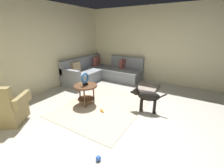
{
  "coord_description": "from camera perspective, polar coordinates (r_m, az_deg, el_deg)",
  "views": [
    {
      "loc": [
        -2.7,
        -1.29,
        1.87
      ],
      "look_at": [
        0.45,
        0.6,
        0.55
      ],
      "focal_mm": 24.0,
      "sensor_mm": 36.0,
      "label": 1
    }
  ],
  "objects": [
    {
      "name": "dog",
      "position": [
        3.67,
        13.08,
        -4.76
      ],
      "size": [
        0.34,
        0.83,
        0.63
      ],
      "rotation": [
        0.0,
        0.0,
        0.24
      ],
      "color": "black",
      "rests_on": "ground_plane"
    },
    {
      "name": "dog_toy_ball",
      "position": [
        2.54,
        -5.24,
        -26.33
      ],
      "size": [
        0.08,
        0.08,
        0.08
      ],
      "primitive_type": "sphere",
      "color": "blue",
      "rests_on": "ground_plane"
    },
    {
      "name": "dog_bed_mat",
      "position": [
        5.21,
        13.7,
        -1.34
      ],
      "size": [
        0.8,
        0.6,
        0.09
      ],
      "primitive_type": "cube",
      "color": "gray",
      "rests_on": "ground_plane"
    },
    {
      "name": "sectional_couch",
      "position": [
        5.95,
        -4.05,
        4.35
      ],
      "size": [
        2.2,
        2.25,
        0.88
      ],
      "color": "gray",
      "rests_on": "ground_plane"
    },
    {
      "name": "armchair",
      "position": [
        3.85,
        -35.48,
        -7.91
      ],
      "size": [
        0.95,
        1.0,
        0.88
      ],
      "rotation": [
        0.0,
        0.0,
        -0.95
      ],
      "color": "olive",
      "rests_on": "ground_plane"
    },
    {
      "name": "side_table",
      "position": [
        3.96,
        -9.99,
        -2.07
      ],
      "size": [
        0.6,
        0.6,
        0.54
      ],
      "color": "brown",
      "rests_on": "ground_plane"
    },
    {
      "name": "dog_toy_bone",
      "position": [
        3.71,
        -3.88,
        -10.03
      ],
      "size": [
        0.15,
        0.18,
        0.06
      ],
      "primitive_type": "ellipsoid",
      "rotation": [
        0.0,
        0.0,
        0.96
      ],
      "color": "orange",
      "rests_on": "ground_plane"
    },
    {
      "name": "wall_back",
      "position": [
        5.05,
        -26.94,
        11.78
      ],
      "size": [
        6.0,
        0.12,
        2.7
      ],
      "primitive_type": "cube",
      "color": "beige",
      "rests_on": "ground_plane"
    },
    {
      "name": "ground_plane",
      "position": [
        3.56,
        4.68,
        -12.99
      ],
      "size": [
        6.0,
        6.0,
        0.1
      ],
      "primitive_type": "cube",
      "color": "#B7B2A8"
    },
    {
      "name": "wall_right",
      "position": [
        5.81,
        18.55,
        13.65
      ],
      "size": [
        0.12,
        6.0,
        2.7
      ],
      "primitive_type": "cube",
      "color": "beige",
      "rests_on": "ground_plane"
    },
    {
      "name": "torus_sculpture",
      "position": [
        3.86,
        -10.25,
        1.99
      ],
      "size": [
        0.28,
        0.08,
        0.33
      ],
      "color": "black",
      "rests_on": "side_table"
    },
    {
      "name": "area_rug",
      "position": [
        3.95,
        -3.53,
        -8.49
      ],
      "size": [
        2.3,
        1.9,
        0.01
      ],
      "primitive_type": "cube",
      "color": "#BCAD93",
      "rests_on": "ground_plane"
    }
  ]
}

